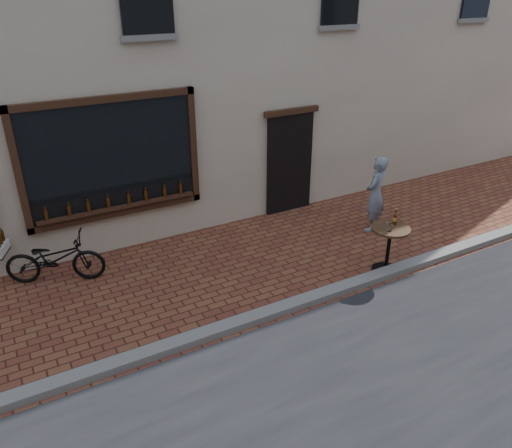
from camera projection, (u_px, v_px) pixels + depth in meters
ground at (303, 313)px, 7.87m from camera, size 90.00×90.00×0.00m
kerb at (296, 304)px, 8.00m from camera, size 90.00×0.25×0.12m
cargo_bicycle at (53, 258)px, 8.54m from camera, size 1.97×1.20×0.93m
bistro_table at (390, 240)px, 8.75m from camera, size 0.68×0.68×1.16m
pedestrian at (375, 194)px, 10.18m from camera, size 0.69×0.61×1.59m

